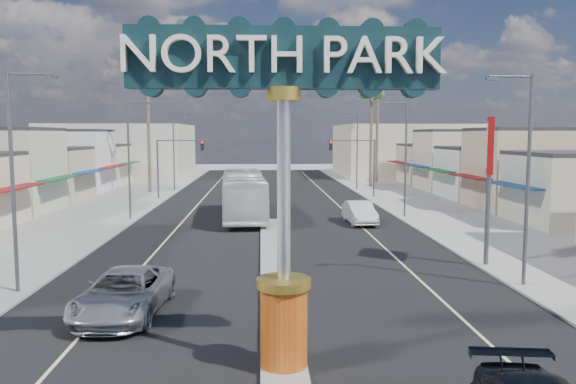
{
  "coord_description": "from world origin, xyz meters",
  "views": [
    {
      "loc": [
        -0.61,
        -12.97,
        6.53
      ],
      "look_at": [
        0.56,
        11.26,
        4.03
      ],
      "focal_mm": 35.0,
      "sensor_mm": 36.0,
      "label": 1
    }
  ],
  "objects": [
    {
      "name": "ground",
      "position": [
        0.0,
        30.0,
        0.0
      ],
      "size": [
        160.0,
        160.0,
        0.0
      ],
      "primitive_type": "plane",
      "color": "gray",
      "rests_on": "ground"
    },
    {
      "name": "road",
      "position": [
        0.0,
        30.0,
        0.01
      ],
      "size": [
        20.0,
        120.0,
        0.01
      ],
      "primitive_type": "cube",
      "color": "black",
      "rests_on": "ground"
    },
    {
      "name": "median_island",
      "position": [
        0.0,
        14.0,
        0.08
      ],
      "size": [
        1.3,
        30.0,
        0.16
      ],
      "primitive_type": "cube",
      "color": "gray",
      "rests_on": "ground"
    },
    {
      "name": "sidewalk_left",
      "position": [
        -14.0,
        30.0,
        0.06
      ],
      "size": [
        8.0,
        120.0,
        0.12
      ],
      "primitive_type": "cube",
      "color": "gray",
      "rests_on": "ground"
    },
    {
      "name": "sidewalk_right",
      "position": [
        14.0,
        30.0,
        0.06
      ],
      "size": [
        8.0,
        120.0,
        0.12
      ],
      "primitive_type": "cube",
      "color": "gray",
      "rests_on": "ground"
    },
    {
      "name": "storefront_row_left",
      "position": [
        -24.0,
        43.0,
        3.0
      ],
      "size": [
        12.0,
        42.0,
        6.0
      ],
      "primitive_type": "cube",
      "color": "beige",
      "rests_on": "ground"
    },
    {
      "name": "storefront_row_right",
      "position": [
        24.0,
        43.0,
        3.0
      ],
      "size": [
        12.0,
        42.0,
        6.0
      ],
      "primitive_type": "cube",
      "color": "#B7B29E",
      "rests_on": "ground"
    },
    {
      "name": "backdrop_far_left",
      "position": [
        -22.0,
        75.0,
        4.0
      ],
      "size": [
        20.0,
        20.0,
        8.0
      ],
      "primitive_type": "cube",
      "color": "#B7B29E",
      "rests_on": "ground"
    },
    {
      "name": "backdrop_far_right",
      "position": [
        22.0,
        75.0,
        4.0
      ],
      "size": [
        20.0,
        20.0,
        8.0
      ],
      "primitive_type": "cube",
      "color": "beige",
      "rests_on": "ground"
    },
    {
      "name": "gateway_sign",
      "position": [
        0.0,
        1.98,
        5.93
      ],
      "size": [
        8.2,
        1.5,
        9.15
      ],
      "color": "#B3310D",
      "rests_on": "median_island"
    },
    {
      "name": "traffic_signal_left",
      "position": [
        -9.18,
        43.99,
        4.27
      ],
      "size": [
        5.09,
        0.45,
        6.0
      ],
      "color": "#47474C",
      "rests_on": "ground"
    },
    {
      "name": "traffic_signal_right",
      "position": [
        9.18,
        43.99,
        4.27
      ],
      "size": [
        5.09,
        0.45,
        6.0
      ],
      "color": "#47474C",
      "rests_on": "ground"
    },
    {
      "name": "streetlight_l_near",
      "position": [
        -10.43,
        10.0,
        5.07
      ],
      "size": [
        2.03,
        0.22,
        9.0
      ],
      "color": "#47474C",
      "rests_on": "ground"
    },
    {
      "name": "streetlight_l_mid",
      "position": [
        -10.43,
        30.0,
        5.07
      ],
      "size": [
        2.03,
        0.22,
        9.0
      ],
      "color": "#47474C",
      "rests_on": "ground"
    },
    {
      "name": "streetlight_l_far",
      "position": [
        -10.43,
        52.0,
        5.07
      ],
      "size": [
        2.03,
        0.22,
        9.0
      ],
      "color": "#47474C",
      "rests_on": "ground"
    },
    {
      "name": "streetlight_r_near",
      "position": [
        10.43,
        10.0,
        5.07
      ],
      "size": [
        2.03,
        0.22,
        9.0
      ],
      "color": "#47474C",
      "rests_on": "ground"
    },
    {
      "name": "streetlight_r_mid",
      "position": [
        10.43,
        30.0,
        5.07
      ],
      "size": [
        2.03,
        0.22,
        9.0
      ],
      "color": "#47474C",
      "rests_on": "ground"
    },
    {
      "name": "streetlight_r_far",
      "position": [
        10.43,
        52.0,
        5.07
      ],
      "size": [
        2.03,
        0.22,
        9.0
      ],
      "color": "#47474C",
      "rests_on": "ground"
    },
    {
      "name": "palm_left_far",
      "position": [
        -13.0,
        50.0,
        11.5
      ],
      "size": [
        2.6,
        2.6,
        13.1
      ],
      "color": "brown",
      "rests_on": "ground"
    },
    {
      "name": "palm_right_mid",
      "position": [
        13.0,
        56.0,
        10.6
      ],
      "size": [
        2.6,
        2.6,
        12.1
      ],
      "color": "brown",
      "rests_on": "ground"
    },
    {
      "name": "palm_right_far",
      "position": [
        15.0,
        62.0,
        12.39
      ],
      "size": [
        2.6,
        2.6,
        14.1
      ],
      "color": "brown",
      "rests_on": "ground"
    },
    {
      "name": "suv_left",
      "position": [
        -5.58,
        7.07,
        0.81
      ],
      "size": [
        3.03,
        5.99,
        1.62
      ],
      "primitive_type": "imported",
      "rotation": [
        0.0,
        0.0,
        -0.06
      ],
      "color": "#AAABAF",
      "rests_on": "ground"
    },
    {
      "name": "car_parked_right",
      "position": [
        6.6,
        27.44,
        0.82
      ],
      "size": [
        1.97,
        5.07,
        1.64
      ],
      "primitive_type": "imported",
      "rotation": [
        0.0,
        0.0,
        0.05
      ],
      "color": "silver",
      "rests_on": "ground"
    },
    {
      "name": "city_bus",
      "position": [
        -2.0,
        30.56,
        1.85
      ],
      "size": [
        3.87,
        13.45,
        3.7
      ],
      "primitive_type": "imported",
      "rotation": [
        0.0,
        0.0,
        0.06
      ],
      "color": "silver",
      "rests_on": "ground"
    },
    {
      "name": "bank_pylon_sign",
      "position": [
        10.49,
        13.79,
        5.58
      ],
      "size": [
        1.07,
        2.21,
        7.22
      ],
      "rotation": [
        0.0,
        0.0,
        -0.37
      ],
      "color": "#47474C",
      "rests_on": "sidewalk_right"
    }
  ]
}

